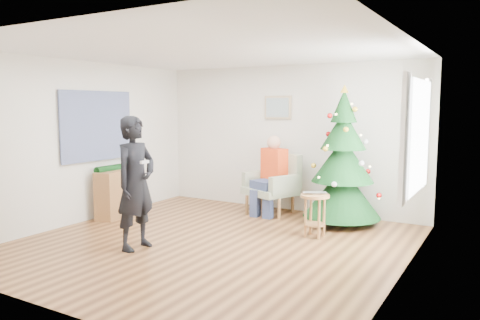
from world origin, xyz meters
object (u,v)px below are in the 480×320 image
Objects in this scene: stool at (315,215)px; armchair at (273,191)px; standing_man at (136,183)px; console at (117,192)px; christmas_tree at (343,162)px.

stool is 1.58m from armchair.
console is at bearing 53.57° from standing_man.
stool is 2.56m from standing_man.
standing_man is at bearing -137.19° from stool.
stool is 3.46m from console.
christmas_tree is 3.57× the size of stool.
stool is at bearing -18.64° from armchair.
christmas_tree is at bearing -34.55° from standing_man.
armchair reaches higher than console.
christmas_tree is at bearing 5.98° from console.
console is at bearing -172.60° from stool.
armchair is at bearing 18.12° from console.
armchair is 2.86m from standing_man.
standing_man is (-1.93, -2.63, -0.12)m from christmas_tree.
console is (-3.43, -0.45, 0.08)m from stool.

